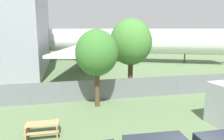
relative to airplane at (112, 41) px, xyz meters
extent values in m
cylinder|color=slate|center=(-11.48, -22.18, -2.90)|extent=(0.07, 0.07, 1.79)
cylinder|color=slate|center=(-8.93, -22.18, -2.90)|extent=(0.07, 0.07, 1.79)
cylinder|color=slate|center=(-6.38, -22.18, -2.90)|extent=(0.07, 0.07, 1.79)
cylinder|color=slate|center=(-3.84, -22.18, -2.90)|extent=(0.07, 0.07, 1.79)
cylinder|color=slate|center=(-1.29, -22.18, -2.90)|extent=(0.07, 0.07, 1.79)
cylinder|color=slate|center=(1.25, -22.18, -2.90)|extent=(0.07, 0.07, 1.79)
cylinder|color=slate|center=(3.80, -22.18, -2.90)|extent=(0.07, 0.07, 1.79)
cube|color=slate|center=(-3.84, -22.18, -2.90)|extent=(56.00, 0.01, 1.79)
cylinder|color=white|center=(0.44, -0.20, 0.06)|extent=(37.31, 19.93, 4.37)
cone|color=white|center=(-19.81, 8.89, 0.06)|extent=(6.59, 5.82, 3.93)
cube|color=white|center=(3.14, 10.59, -0.60)|extent=(13.94, 17.73, 0.30)
cylinder|color=#939399|center=(1.71, 8.35, -1.73)|extent=(4.39, 3.40, 1.97)
cube|color=white|center=(-5.82, -9.38, -0.60)|extent=(10.11, 18.34, 0.30)
cylinder|color=#939399|center=(-5.10, -6.83, -1.73)|extent=(4.39, 3.40, 1.97)
cube|color=white|center=(-16.33, 7.33, 5.52)|extent=(3.69, 1.83, 6.55)
cube|color=white|center=(-16.13, 7.24, 0.49)|extent=(7.12, 10.20, 0.20)
cylinder|color=#2D2D33|center=(11.98, -5.38, -2.96)|extent=(0.24, 0.24, 1.66)
cylinder|color=#2D2D33|center=(11.98, -5.38, -3.51)|extent=(0.63, 0.50, 0.56)
cylinder|color=#2D2D33|center=(-0.27, 2.99, -2.96)|extent=(0.24, 0.24, 1.66)
cylinder|color=#2D2D33|center=(-0.27, 2.99, -3.51)|extent=(0.63, 0.50, 0.56)
cylinder|color=#2D2D33|center=(-2.41, -1.79, -2.96)|extent=(0.24, 0.24, 1.66)
cylinder|color=#2D2D33|center=(-2.41, -1.79, -3.51)|extent=(0.63, 0.50, 0.56)
cube|color=tan|center=(-10.09, -27.76, -3.05)|extent=(1.85, 0.79, 0.04)
cube|color=tan|center=(-10.08, -27.20, -3.35)|extent=(1.84, 0.31, 0.04)
cube|color=tan|center=(-10.10, -28.32, -3.35)|extent=(1.84, 0.31, 0.04)
cube|color=tan|center=(-9.28, -27.77, -3.42)|extent=(0.08, 1.40, 0.74)
cube|color=tan|center=(-10.91, -27.74, -3.42)|extent=(0.08, 1.40, 0.74)
cylinder|color=#4C3823|center=(-2.69, -20.51, -2.21)|extent=(0.47, 0.47, 3.17)
ellipsoid|color=#427A33|center=(-2.69, -20.51, 1.03)|extent=(3.90, 3.90, 4.29)
cylinder|color=#4C3823|center=(-6.33, -23.59, -2.37)|extent=(0.39, 0.39, 2.86)
ellipsoid|color=#38702D|center=(-6.33, -23.59, 0.44)|extent=(3.23, 3.23, 3.55)
camera|label=1|loc=(-8.73, -39.88, 2.18)|focal=35.00mm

